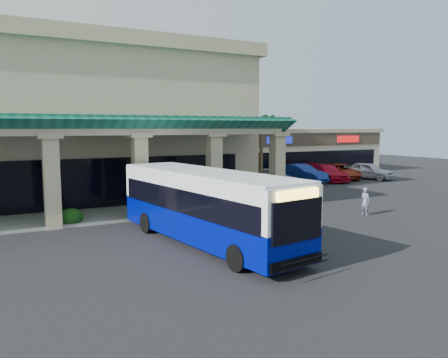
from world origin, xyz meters
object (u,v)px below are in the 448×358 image
transit_bus (206,208)px  car_gray (340,171)px  car_white (301,174)px  pedestrian (365,201)px  car_silver (273,177)px  car_extra (368,171)px  car_red (326,173)px

transit_bus → car_gray: 27.09m
transit_bus → car_white: size_ratio=2.20×
transit_bus → pedestrian: 10.92m
transit_bus → car_silver: 19.66m
transit_bus → car_extra: size_ratio=2.36×
pedestrian → car_extra: car_extra is taller
car_silver → car_red: bearing=-12.5°
pedestrian → car_extra: bearing=-51.1°
car_silver → car_red: size_ratio=0.86×
transit_bus → car_red: 24.79m
car_white → pedestrian: bearing=-125.1°
pedestrian → car_silver: 13.30m
car_extra → car_gray: bearing=133.3°
pedestrian → car_red: 16.29m
transit_bus → car_gray: size_ratio=2.13×
car_red → car_gray: (2.38, 0.64, -0.04)m
car_red → car_extra: bearing=-5.5°
transit_bus → car_white: (16.75, 15.00, -0.74)m
car_white → car_silver: bearing=178.1°
transit_bus → pedestrian: (10.81, 1.37, -0.78)m
transit_bus → car_white: 22.50m
car_gray → pedestrian: bearing=-111.3°
car_white → car_red: car_white is taller
car_gray → car_white: bearing=-155.9°
car_white → car_gray: 5.37m
transit_bus → car_red: transit_bus is taller
transit_bus → car_red: bearing=28.9°
car_red → car_extra: size_ratio=1.12×
car_white → car_red: bearing=-11.1°
car_red → car_extra: (4.86, -0.63, 0.04)m
car_silver → car_gray: size_ratio=0.87×
car_gray → car_extra: 2.79m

